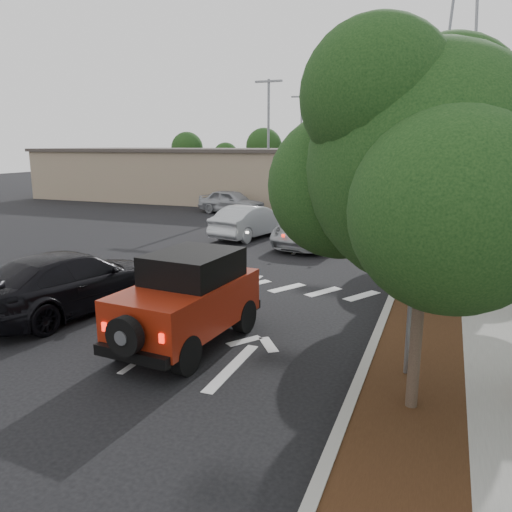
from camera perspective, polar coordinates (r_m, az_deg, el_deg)
The scene contains 17 objects.
ground at distance 11.52m, azimuth -12.05°, elevation -10.82°, with size 120.00×120.00×0.00m, color black.
curb at distance 21.31m, azimuth 17.02°, elevation 0.02°, with size 0.20×70.00×0.15m, color #9E9B93.
planting_strip at distance 21.27m, azimuth 19.70°, elevation -0.23°, with size 1.80×70.00×0.12m, color black.
sidewalk at distance 21.33m, azimuth 24.79°, elevation -0.63°, with size 2.00×70.00×0.12m, color gray.
commercial_building at distance 44.62m, azimuth -8.54°, elevation 9.28°, with size 22.00×12.00×4.00m, color gray.
transmission_tower at distance 56.97m, azimuth 21.22°, elevation 7.26°, with size 7.00×4.00×28.00m, color slate, non-canonical shape.
street_tree_near at distance 9.46m, azimuth 17.24°, elevation -16.62°, with size 3.80×3.80×5.92m, color black, non-canonical shape.
street_tree_mid at distance 15.95m, azimuth 19.07°, elevation -4.57°, with size 3.20×3.20×5.32m, color black, non-canonical shape.
street_tree_far at distance 22.26m, azimuth 19.76°, elevation 0.16°, with size 3.40×3.40×5.62m, color black, non-canonical shape.
light_pole_a at distance 37.22m, azimuth 1.38°, elevation 5.67°, with size 2.00×0.22×9.00m, color slate, non-canonical shape.
light_pole_b at distance 48.89m, azimuth 5.05°, elevation 7.30°, with size 2.00×0.22×9.00m, color slate, non-canonical shape.
red_jeep at distance 11.62m, azimuth -7.38°, elevation -4.72°, with size 2.16×4.28×2.14m.
silver_suv_ahead at distance 22.86m, azimuth 7.05°, elevation 3.13°, with size 2.61×5.66×1.57m, color #9CA0A4.
black_suv_oncoming at distance 14.68m, azimuth -20.30°, elevation -2.73°, with size 2.35×5.78×1.68m, color black.
silver_sedan_oncoming at distance 24.74m, azimuth -0.61°, elevation 3.98°, with size 1.69×4.85×1.60m, color #A9ACB1.
parked_suv at distance 33.40m, azimuth -2.81°, elevation 6.22°, with size 1.87×4.64×1.58m, color #98999F.
speed_hump_sign at distance 9.91m, azimuth 17.28°, elevation -3.84°, with size 1.24×0.11×2.63m.
Camera 1 is at (5.91, -8.79, 4.54)m, focal length 35.00 mm.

